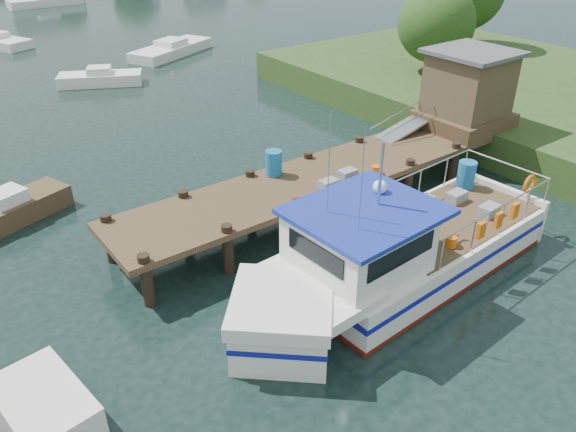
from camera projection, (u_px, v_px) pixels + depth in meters
ground_plane at (285, 223)px, 18.91m from camera, size 160.00×160.00×0.00m
dock at (423, 119)px, 21.19m from camera, size 16.60×3.00×4.78m
lobster_boat at (391, 256)px, 15.41m from camera, size 11.40×3.81×5.41m
moored_rowboat at (10, 211)px, 18.78m from camera, size 4.20×2.59×1.16m
moored_far at (45, 1)px, 55.75m from camera, size 6.92×2.39×1.17m
moored_b at (100, 78)px, 32.54m from camera, size 4.89×3.53×1.03m
moored_c at (171, 49)px, 38.67m from camera, size 6.85×4.77×1.03m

